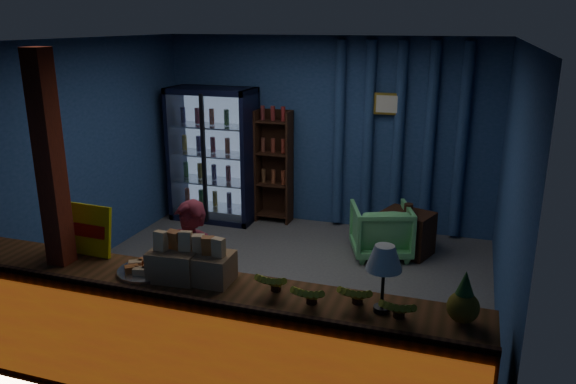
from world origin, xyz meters
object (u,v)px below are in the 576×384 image
shopkeeper (193,278)px  table_lamp (384,260)px  pastry_tray (148,269)px  green_chair (381,230)px

shopkeeper → table_lamp: (1.68, -0.54, 0.63)m
pastry_tray → shopkeeper: bearing=78.2°
shopkeeper → green_chair: bearing=78.6°
table_lamp → shopkeeper: bearing=162.1°
shopkeeper → green_chair: 2.88m
shopkeeper → green_chair: size_ratio=1.92×
table_lamp → green_chair: bearing=99.0°
table_lamp → pastry_tray: bearing=178.7°
green_chair → pastry_tray: pastry_tray is taller
shopkeeper → table_lamp: size_ratio=2.94×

